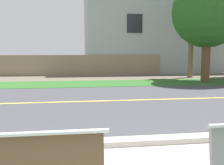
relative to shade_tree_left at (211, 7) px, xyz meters
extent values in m
plane|color=#665B4C|center=(-6.31, -3.03, -3.93)|extent=(140.00, 140.00, 0.00)
cube|color=#ADA89E|center=(-6.31, -8.68, -3.87)|extent=(44.00, 0.30, 0.11)
cube|color=#424247|center=(-6.31, -4.53, -3.92)|extent=(52.00, 8.00, 0.01)
cube|color=#E0CC4C|center=(-6.31, -4.53, -3.92)|extent=(48.00, 0.14, 0.01)
cube|color=#2D6026|center=(-6.31, 0.33, -3.92)|extent=(48.00, 2.80, 0.02)
cylinder|color=brown|center=(-0.12, 0.07, -2.78)|extent=(0.45, 0.45, 2.29)
sphere|color=#23561E|center=(-0.12, 0.07, -0.26)|extent=(3.67, 3.67, 3.67)
cylinder|color=brown|center=(0.30, 2.82, -0.38)|extent=(0.32, 0.32, 7.10)
cube|color=gray|center=(-7.38, 5.44, -3.23)|extent=(13.00, 0.36, 1.40)
cube|color=#A3ADB2|center=(-0.07, 8.64, -0.66)|extent=(11.81, 6.40, 6.54)
cube|color=#232833|center=(-2.73, 5.41, -0.33)|extent=(1.10, 0.06, 1.30)
cube|color=#232833|center=(2.58, 5.41, -0.33)|extent=(1.10, 0.06, 1.30)
camera|label=1|loc=(-7.01, -13.05, -2.31)|focal=42.45mm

